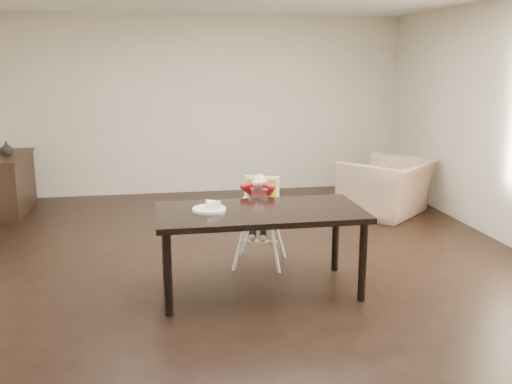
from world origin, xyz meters
The scene contains 8 objects.
ground centered at (0.00, 0.00, 0.00)m, with size 7.00×7.00×0.00m, color black.
room_walls centered at (0.00, 0.00, 1.86)m, with size 6.02×7.02×2.71m.
dining_table centered at (0.03, -0.59, 0.67)m, with size 1.80×0.90×0.75m.
high_chair centered at (0.17, 0.11, 0.66)m, with size 0.50×0.50×0.93m.
plate centered at (-0.40, -0.55, 0.78)m, with size 0.31×0.31×0.08m.
armchair centered at (2.20, 1.71, 0.49)m, with size 1.13×0.73×0.99m, color tan.
sideboard centered at (-2.78, 2.70, 0.40)m, with size 0.44×1.26×0.79m.
vase centered at (-2.78, 2.64, 0.88)m, with size 0.18×0.19×0.18m, color #99999E.
Camera 1 is at (-0.86, -5.31, 2.02)m, focal length 40.00 mm.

